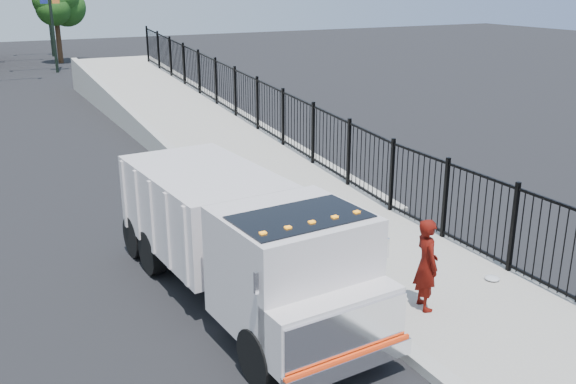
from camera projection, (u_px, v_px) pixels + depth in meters
name	position (u px, v px, depth m)	size (l,w,h in m)	color
ground	(359.00, 316.00, 11.32)	(120.00, 120.00, 0.00)	black
sidewalk	(526.00, 340.00, 10.44)	(3.55, 12.00, 0.12)	#9E998E
curb	(432.00, 370.00, 9.60)	(0.30, 12.00, 0.16)	#ADAAA3
ramp	(184.00, 128.00, 25.75)	(3.95, 24.00, 1.70)	#9E998E
iron_fence	(258.00, 121.00, 22.71)	(0.10, 28.00, 1.80)	black
truck	(241.00, 236.00, 11.38)	(2.70, 6.98, 2.34)	black
worker	(426.00, 264.00, 11.11)	(0.61, 0.40, 1.67)	#500B06
debris	(492.00, 278.00, 12.40)	(0.29, 0.29, 0.07)	silver
light_pole_1	(45.00, 2.00, 39.57)	(3.77, 0.22, 8.00)	black
tree_1	(55.00, 6.00, 44.54)	(2.49, 2.49, 5.25)	#382314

